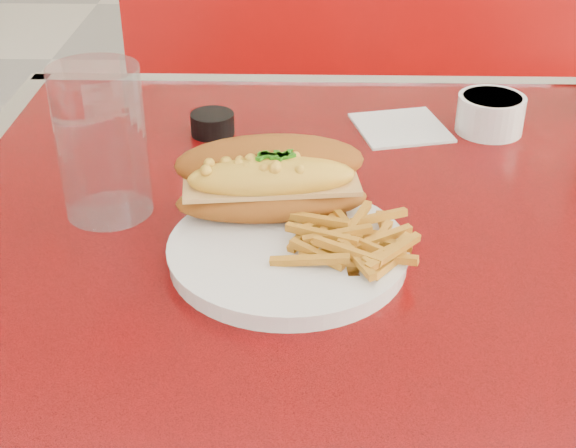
{
  "coord_description": "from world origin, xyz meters",
  "views": [
    {
      "loc": [
        -0.2,
        -0.74,
        1.2
      ],
      "look_at": [
        -0.21,
        -0.09,
        0.81
      ],
      "focal_mm": 50.0,
      "sensor_mm": 36.0,
      "label": 1
    }
  ],
  "objects_px": {
    "fork": "(344,229)",
    "diner_table": "(473,336)",
    "sauce_cup_left": "(212,123)",
    "water_tumbler": "(102,143)",
    "mac_hoagie": "(271,180)",
    "booth_bench_far": "(393,220)",
    "dinner_plate": "(288,251)",
    "gravy_ramekin": "(490,113)"
  },
  "relations": [
    {
      "from": "gravy_ramekin",
      "to": "sauce_cup_left",
      "type": "bearing_deg",
      "value": -177.21
    },
    {
      "from": "diner_table",
      "to": "booth_bench_far",
      "type": "relative_size",
      "value": 1.03
    },
    {
      "from": "booth_bench_far",
      "to": "sauce_cup_left",
      "type": "relative_size",
      "value": 19.48
    },
    {
      "from": "mac_hoagie",
      "to": "dinner_plate",
      "type": "bearing_deg",
      "value": -80.35
    },
    {
      "from": "booth_bench_far",
      "to": "dinner_plate",
      "type": "xyz_separation_m",
      "value": [
        -0.21,
        -0.9,
        0.49
      ]
    },
    {
      "from": "diner_table",
      "to": "mac_hoagie",
      "type": "height_order",
      "value": "mac_hoagie"
    },
    {
      "from": "booth_bench_far",
      "to": "fork",
      "type": "xyz_separation_m",
      "value": [
        -0.16,
        -0.87,
        0.5
      ]
    },
    {
      "from": "fork",
      "to": "sauce_cup_left",
      "type": "relative_size",
      "value": 2.62
    },
    {
      "from": "fork",
      "to": "diner_table",
      "type": "bearing_deg",
      "value": -74.01
    },
    {
      "from": "diner_table",
      "to": "gravy_ramekin",
      "type": "xyz_separation_m",
      "value": [
        0.04,
        0.22,
        0.19
      ]
    },
    {
      "from": "sauce_cup_left",
      "to": "water_tumbler",
      "type": "relative_size",
      "value": 0.38
    },
    {
      "from": "diner_table",
      "to": "fork",
      "type": "height_order",
      "value": "fork"
    },
    {
      "from": "mac_hoagie",
      "to": "sauce_cup_left",
      "type": "height_order",
      "value": "mac_hoagie"
    },
    {
      "from": "gravy_ramekin",
      "to": "water_tumbler",
      "type": "height_order",
      "value": "water_tumbler"
    },
    {
      "from": "diner_table",
      "to": "water_tumbler",
      "type": "bearing_deg",
      "value": 179.51
    },
    {
      "from": "water_tumbler",
      "to": "gravy_ramekin",
      "type": "bearing_deg",
      "value": 25.99
    },
    {
      "from": "booth_bench_far",
      "to": "dinner_plate",
      "type": "bearing_deg",
      "value": -103.4
    },
    {
      "from": "diner_table",
      "to": "sauce_cup_left",
      "type": "distance_m",
      "value": 0.42
    },
    {
      "from": "diner_table",
      "to": "sauce_cup_left",
      "type": "bearing_deg",
      "value": 147.36
    },
    {
      "from": "booth_bench_far",
      "to": "water_tumbler",
      "type": "xyz_separation_m",
      "value": [
        -0.41,
        -0.81,
        0.56
      ]
    },
    {
      "from": "diner_table",
      "to": "fork",
      "type": "xyz_separation_m",
      "value": [
        -0.16,
        -0.06,
        0.18
      ]
    },
    {
      "from": "mac_hoagie",
      "to": "sauce_cup_left",
      "type": "relative_size",
      "value": 3.31
    },
    {
      "from": "booth_bench_far",
      "to": "sauce_cup_left",
      "type": "bearing_deg",
      "value": -117.63
    },
    {
      "from": "diner_table",
      "to": "dinner_plate",
      "type": "relative_size",
      "value": 4.37
    },
    {
      "from": "mac_hoagie",
      "to": "gravy_ramekin",
      "type": "relative_size",
      "value": 2.14
    },
    {
      "from": "water_tumbler",
      "to": "fork",
      "type": "bearing_deg",
      "value": -13.92
    },
    {
      "from": "water_tumbler",
      "to": "mac_hoagie",
      "type": "bearing_deg",
      "value": -8.52
    },
    {
      "from": "fork",
      "to": "water_tumbler",
      "type": "relative_size",
      "value": 1.01
    },
    {
      "from": "fork",
      "to": "gravy_ramekin",
      "type": "bearing_deg",
      "value": -39.38
    },
    {
      "from": "fork",
      "to": "sauce_cup_left",
      "type": "height_order",
      "value": "sauce_cup_left"
    },
    {
      "from": "booth_bench_far",
      "to": "fork",
      "type": "height_order",
      "value": "booth_bench_far"
    },
    {
      "from": "diner_table",
      "to": "dinner_plate",
      "type": "bearing_deg",
      "value": -157.75
    },
    {
      "from": "diner_table",
      "to": "fork",
      "type": "bearing_deg",
      "value": -159.91
    },
    {
      "from": "mac_hoagie",
      "to": "water_tumbler",
      "type": "bearing_deg",
      "value": 165.03
    },
    {
      "from": "fork",
      "to": "water_tumbler",
      "type": "distance_m",
      "value": 0.26
    },
    {
      "from": "diner_table",
      "to": "mac_hoagie",
      "type": "relative_size",
      "value": 6.03
    },
    {
      "from": "diner_table",
      "to": "water_tumbler",
      "type": "distance_m",
      "value": 0.47
    },
    {
      "from": "booth_bench_far",
      "to": "mac_hoagie",
      "type": "relative_size",
      "value": 5.88
    },
    {
      "from": "fork",
      "to": "sauce_cup_left",
      "type": "xyz_separation_m",
      "value": [
        -0.16,
        0.26,
        -0.0
      ]
    },
    {
      "from": "diner_table",
      "to": "dinner_plate",
      "type": "height_order",
      "value": "dinner_plate"
    },
    {
      "from": "mac_hoagie",
      "to": "booth_bench_far",
      "type": "bearing_deg",
      "value": 67.94
    },
    {
      "from": "fork",
      "to": "water_tumbler",
      "type": "xyz_separation_m",
      "value": [
        -0.25,
        0.06,
        0.06
      ]
    }
  ]
}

